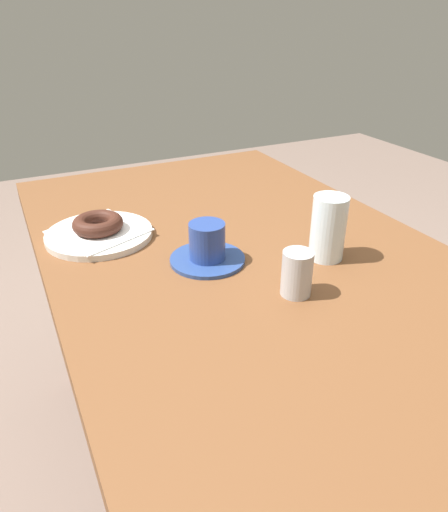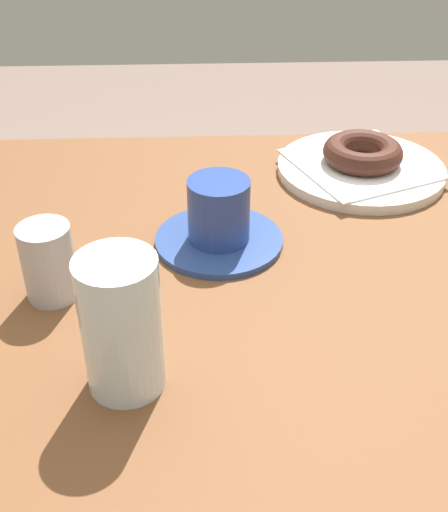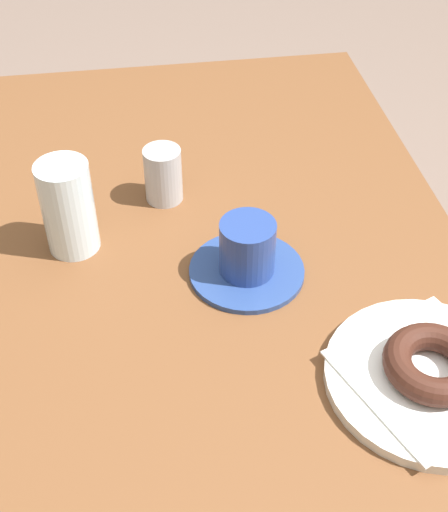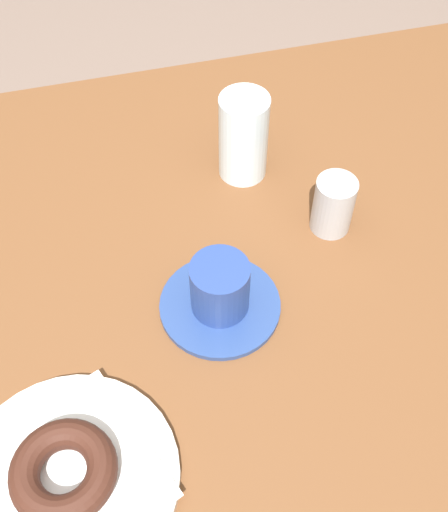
{
  "view_description": "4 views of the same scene",
  "coord_description": "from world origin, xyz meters",
  "px_view_note": "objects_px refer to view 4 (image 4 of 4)",
  "views": [
    {
      "loc": [
        -0.8,
        0.43,
        1.19
      ],
      "look_at": [
        -0.09,
        0.08,
        0.76
      ],
      "focal_mm": 32.92,
      "sensor_mm": 36.0,
      "label": 1
    },
    {
      "loc": [
        -0.06,
        -0.56,
        1.16
      ],
      "look_at": [
        -0.03,
        0.02,
        0.76
      ],
      "focal_mm": 45.88,
      "sensor_mm": 36.0,
      "label": 2
    },
    {
      "loc": [
        0.63,
        -0.04,
        1.37
      ],
      "look_at": [
        -0.04,
        0.06,
        0.76
      ],
      "focal_mm": 49.16,
      "sensor_mm": 36.0,
      "label": 3
    },
    {
      "loc": [
        0.07,
        0.51,
        1.41
      ],
      "look_at": [
        -0.05,
        0.05,
        0.77
      ],
      "focal_mm": 44.79,
      "sensor_mm": 36.0,
      "label": 4
    }
  ],
  "objects_px": {
    "donut_chocolate_ring": "(63,471)",
    "coffee_cup": "(220,292)",
    "water_glass": "(243,137)",
    "sugar_jar": "(332,203)",
    "plate_chocolate_ring": "(68,480)"
  },
  "relations": [
    {
      "from": "donut_chocolate_ring",
      "to": "water_glass",
      "type": "bearing_deg",
      "value": -126.94
    },
    {
      "from": "donut_chocolate_ring",
      "to": "coffee_cup",
      "type": "relative_size",
      "value": 0.73
    },
    {
      "from": "coffee_cup",
      "to": "sugar_jar",
      "type": "xyz_separation_m",
      "value": [
        -0.18,
        -0.1,
        0.01
      ]
    },
    {
      "from": "plate_chocolate_ring",
      "to": "coffee_cup",
      "type": "bearing_deg",
      "value": -140.36
    },
    {
      "from": "coffee_cup",
      "to": "donut_chocolate_ring",
      "type": "bearing_deg",
      "value": 39.64
    },
    {
      "from": "water_glass",
      "to": "coffee_cup",
      "type": "distance_m",
      "value": 0.25
    },
    {
      "from": "water_glass",
      "to": "coffee_cup",
      "type": "height_order",
      "value": "water_glass"
    },
    {
      "from": "plate_chocolate_ring",
      "to": "sugar_jar",
      "type": "distance_m",
      "value": 0.47
    },
    {
      "from": "plate_chocolate_ring",
      "to": "donut_chocolate_ring",
      "type": "height_order",
      "value": "donut_chocolate_ring"
    },
    {
      "from": "sugar_jar",
      "to": "water_glass",
      "type": "bearing_deg",
      "value": -55.3
    },
    {
      "from": "sugar_jar",
      "to": "coffee_cup",
      "type": "bearing_deg",
      "value": 28.22
    },
    {
      "from": "donut_chocolate_ring",
      "to": "sugar_jar",
      "type": "xyz_separation_m",
      "value": [
        -0.39,
        -0.27,
        0.01
      ]
    },
    {
      "from": "donut_chocolate_ring",
      "to": "water_glass",
      "type": "xyz_separation_m",
      "value": [
        -0.3,
        -0.4,
        0.03
      ]
    },
    {
      "from": "water_glass",
      "to": "coffee_cup",
      "type": "xyz_separation_m",
      "value": [
        0.09,
        0.23,
        -0.03
      ]
    },
    {
      "from": "water_glass",
      "to": "coffee_cup",
      "type": "bearing_deg",
      "value": 68.0
    }
  ]
}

